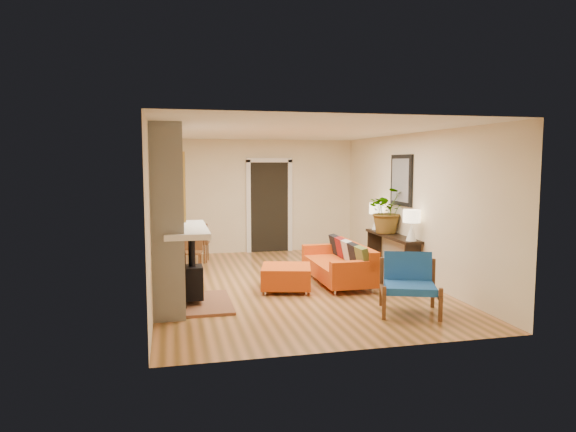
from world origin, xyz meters
The scene contains 10 objects.
room_shell centered at (0.60, 2.63, 1.24)m, with size 6.50×6.50×6.50m.
fireplace centered at (-2.00, -1.00, 1.24)m, with size 1.09×1.68×2.60m.
sofa centered at (0.89, -0.09, 0.32)m, with size 0.80×1.86×0.73m.
ottoman centered at (-0.18, -0.44, 0.23)m, with size 0.95×0.95×0.40m.
blue_chair centered at (1.23, -1.98, 0.44)m, with size 0.99×0.98×0.82m.
dining_table centered at (-1.58, 1.75, 0.54)m, with size 0.85×1.57×0.83m.
console_table centered at (2.07, 0.42, 0.58)m, with size 0.34×1.85×0.72m.
lamp_near centered at (2.07, -0.35, 1.06)m, with size 0.30×0.30×0.54m.
lamp_far centered at (2.07, 1.19, 1.06)m, with size 0.30×0.30×0.54m.
houseplant centered at (2.06, 0.62, 1.17)m, with size 0.79×0.69×0.88m, color #1E5919.
Camera 1 is at (-2.00, -8.46, 2.08)m, focal length 32.00 mm.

